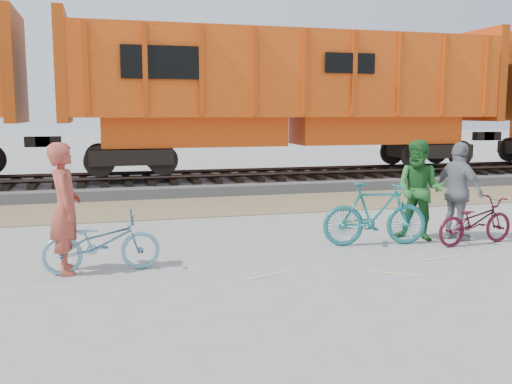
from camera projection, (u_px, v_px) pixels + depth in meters
ground at (314, 258)px, 9.42m from camera, size 120.00×120.00×0.00m
gravel_strip at (237, 205)px, 14.67m from camera, size 120.00×3.00×0.02m
ballast_bed at (211, 184)px, 17.99m from camera, size 120.00×4.00×0.30m
track at (211, 173)px, 17.95m from camera, size 120.00×2.60×0.24m
hopper_car_center at (289, 93)px, 18.27m from camera, size 14.00×3.13×4.65m
bicycle_blue at (102, 242)px, 8.52m from camera, size 1.74×0.68×0.90m
bicycle_teal at (375, 214)px, 10.22m from camera, size 1.97×0.82×1.15m
bicycle_maroon at (475, 221)px, 10.31m from camera, size 1.70×0.77×0.86m
person_solo at (65, 208)px, 8.41m from camera, size 0.50×0.74×1.95m
person_man at (420, 190)px, 10.62m from camera, size 1.15×1.15×1.88m
person_woman at (458, 191)px, 10.60m from camera, size 0.68×1.15×1.84m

